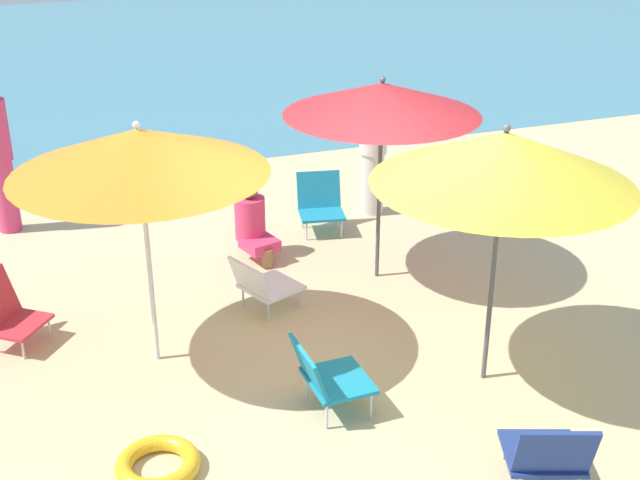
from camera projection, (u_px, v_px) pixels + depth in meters
name	position (u px, v px, depth m)	size (l,w,h in m)	color
ground_plane	(351.00, 371.00, 7.04)	(40.00, 40.00, 0.00)	#CCB789
sea_water	(118.00, 53.00, 18.58)	(40.00, 16.00, 0.01)	teal
umbrella_orange	(139.00, 151.00, 6.45)	(2.02, 2.02, 2.10)	silver
umbrella_red	(382.00, 99.00, 7.88)	(1.88, 1.88, 2.06)	#4C4C51
umbrella_yellow	(504.00, 158.00, 6.17)	(1.97, 1.97, 2.16)	#4C4C51
beach_chair_a	(6.00, 311.00, 7.31)	(0.69, 0.69, 0.65)	red
beach_chair_b	(320.00, 202.00, 9.60)	(0.59, 0.61, 0.65)	teal
beach_chair_c	(548.00, 453.00, 5.59)	(0.69, 0.73, 0.63)	navy
beach_chair_d	(263.00, 284.00, 7.84)	(0.70, 0.66, 0.56)	white
beach_chair_e	(326.00, 375.00, 6.39)	(0.55, 0.54, 0.60)	teal
person_a	(252.00, 222.00, 8.89)	(0.41, 0.55, 0.86)	#DB3866
person_b	(373.00, 152.00, 9.88)	(0.32, 0.32, 1.53)	silver
swim_ring	(158.00, 464.00, 5.86)	(0.59, 0.59, 0.12)	yellow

